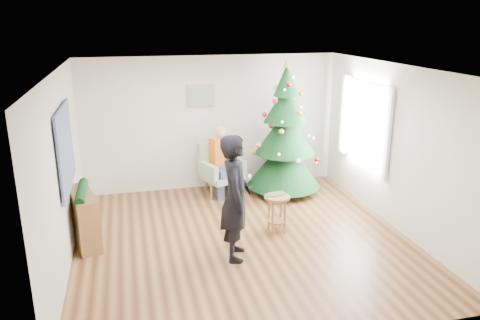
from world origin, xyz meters
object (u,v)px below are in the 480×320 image
object	(u,v)px
armchair	(221,175)
stool	(277,213)
christmas_tree	(285,134)
standing_man	(236,198)
console	(84,218)

from	to	relation	value
armchair	stool	bearing A→B (deg)	-97.39
christmas_tree	standing_man	size ratio (longest dim) A/B	1.43
stool	console	size ratio (longest dim) A/B	0.60
stool	console	bearing A→B (deg)	173.73
standing_man	console	distance (m)	2.37
stool	christmas_tree	bearing A→B (deg)	67.49
armchair	console	world-z (taller)	armchair
christmas_tree	stool	world-z (taller)	christmas_tree
stool	standing_man	bearing A→B (deg)	-141.90
christmas_tree	stool	bearing A→B (deg)	-112.51
stool	standing_man	size ratio (longest dim) A/B	0.34
christmas_tree	armchair	size ratio (longest dim) A/B	2.58
stool	armchair	xyz separation A→B (m)	(-0.51, 1.89, 0.06)
standing_man	armchair	bearing A→B (deg)	5.80
christmas_tree	standing_man	world-z (taller)	christmas_tree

